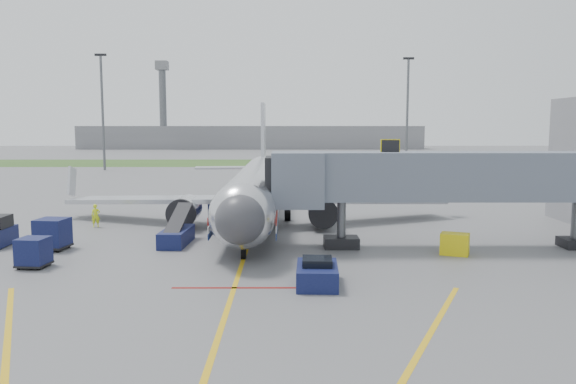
{
  "coord_description": "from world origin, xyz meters",
  "views": [
    {
      "loc": [
        2.5,
        -30.13,
        7.66
      ],
      "look_at": [
        2.62,
        8.28,
        3.2
      ],
      "focal_mm": 35.0,
      "sensor_mm": 36.0,
      "label": 1
    }
  ],
  "objects_px": {
    "pushback_tug": "(317,274)",
    "belt_loader": "(177,235)",
    "ramp_worker": "(96,216)",
    "airliner": "(256,189)"
  },
  "relations": [
    {
      "from": "pushback_tug",
      "to": "belt_loader",
      "type": "bearing_deg",
      "value": 132.11
    },
    {
      "from": "belt_loader",
      "to": "ramp_worker",
      "type": "height_order",
      "value": "belt_loader"
    },
    {
      "from": "airliner",
      "to": "ramp_worker",
      "type": "bearing_deg",
      "value": -167.2
    },
    {
      "from": "airliner",
      "to": "ramp_worker",
      "type": "relative_size",
      "value": 20.12
    },
    {
      "from": "ramp_worker",
      "to": "pushback_tug",
      "type": "bearing_deg",
      "value": -62.36
    },
    {
      "from": "pushback_tug",
      "to": "belt_loader",
      "type": "relative_size",
      "value": 0.67
    },
    {
      "from": "pushback_tug",
      "to": "belt_loader",
      "type": "xyz_separation_m",
      "value": [
        -8.72,
        9.64,
        0.03
      ]
    },
    {
      "from": "pushback_tug",
      "to": "belt_loader",
      "type": "height_order",
      "value": "belt_loader"
    },
    {
      "from": "airliner",
      "to": "pushback_tug",
      "type": "relative_size",
      "value": 10.77
    },
    {
      "from": "pushback_tug",
      "to": "ramp_worker",
      "type": "relative_size",
      "value": 1.87
    }
  ]
}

